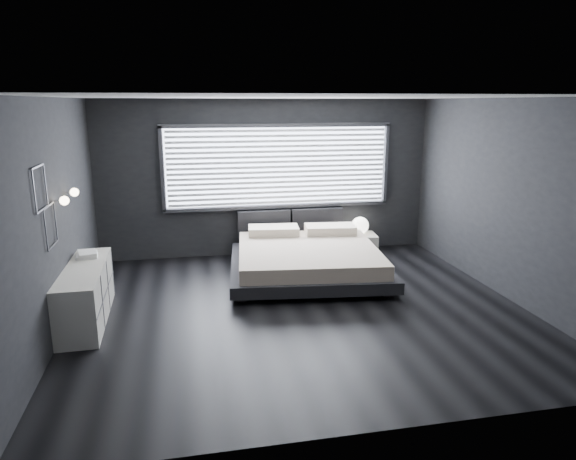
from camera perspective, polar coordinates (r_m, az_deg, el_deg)
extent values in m
plane|color=black|center=(7.08, 1.38, -8.74)|extent=(6.00, 6.00, 0.00)
plane|color=silver|center=(6.53, 1.53, 14.56)|extent=(6.00, 6.00, 0.00)
cube|color=black|center=(9.32, -2.33, 5.77)|extent=(6.00, 0.04, 2.80)
cube|color=black|center=(4.12, 10.02, -5.20)|extent=(6.00, 0.04, 2.80)
cube|color=black|center=(6.68, -24.52, 1.18)|extent=(0.04, 5.50, 2.80)
cube|color=black|center=(7.88, 23.27, 3.11)|extent=(0.04, 5.50, 2.80)
cube|color=white|center=(9.31, -1.09, 7.07)|extent=(4.00, 0.02, 1.38)
cube|color=#47474C|center=(9.14, -13.83, 6.54)|extent=(0.06, 0.08, 1.48)
cube|color=#47474C|center=(9.85, 10.79, 7.22)|extent=(0.06, 0.08, 1.48)
cube|color=#47474C|center=(9.22, -1.08, 11.56)|extent=(4.14, 0.08, 0.06)
cube|color=#47474C|center=(9.40, -1.04, 2.63)|extent=(4.14, 0.08, 0.06)
cube|color=white|center=(9.25, -1.03, 7.03)|extent=(3.94, 0.03, 1.32)
cube|color=black|center=(9.36, -2.70, 0.63)|extent=(0.96, 0.16, 0.52)
cube|color=black|center=(9.56, 3.23, 0.90)|extent=(0.96, 0.16, 0.52)
cylinder|color=silver|center=(6.68, -24.18, 2.97)|extent=(0.10, 0.02, 0.02)
sphere|color=#FFE5B7|center=(6.66, -23.60, 3.01)|extent=(0.11, 0.11, 0.11)
cylinder|color=silver|center=(7.26, -23.19, 3.86)|extent=(0.10, 0.02, 0.02)
sphere|color=#FFE5B7|center=(7.24, -22.65, 3.90)|extent=(0.11, 0.11, 0.11)
cube|color=#47474C|center=(6.04, -26.07, 6.34)|extent=(0.01, 0.46, 0.02)
cube|color=#47474C|center=(6.11, -25.61, 2.08)|extent=(0.01, 0.46, 0.02)
cube|color=#47474C|center=(6.29, -25.34, 4.55)|extent=(0.01, 0.02, 0.46)
cube|color=#47474C|center=(5.85, -26.37, 3.82)|extent=(0.01, 0.02, 0.46)
cube|color=#47474C|center=(6.35, -25.07, 2.45)|extent=(0.01, 0.46, 0.02)
cube|color=#47474C|center=(6.45, -24.65, -1.56)|extent=(0.01, 0.46, 0.02)
cube|color=#47474C|center=(6.61, -24.42, 0.89)|extent=(0.01, 0.02, 0.46)
cube|color=#47474C|center=(6.18, -25.33, -0.06)|extent=(0.01, 0.02, 0.46)
cube|color=black|center=(7.36, -5.12, -7.49)|extent=(0.15, 0.15, 0.09)
cube|color=black|center=(7.64, 11.05, -6.88)|extent=(0.15, 0.15, 0.09)
cube|color=black|center=(9.15, -5.12, -3.15)|extent=(0.15, 0.15, 0.09)
cube|color=black|center=(9.38, 7.92, -2.80)|extent=(0.15, 0.15, 0.09)
cube|color=black|center=(8.27, 2.22, -4.02)|extent=(2.69, 2.60, 0.18)
cube|color=#B5A48F|center=(8.21, 2.23, -2.69)|extent=(2.41, 2.41, 0.22)
cube|color=beige|center=(8.95, -1.63, -0.05)|extent=(0.91, 0.56, 0.14)
cube|color=beige|center=(9.06, 4.70, 0.09)|extent=(0.91, 0.56, 0.14)
cube|color=white|center=(9.62, 7.86, -1.51)|extent=(0.68, 0.59, 0.36)
sphere|color=white|center=(9.58, 8.01, 0.51)|extent=(0.31, 0.31, 0.31)
cube|color=white|center=(7.10, -21.59, -6.61)|extent=(0.53, 1.79, 0.71)
cube|color=#47474C|center=(7.06, -19.55, -6.53)|extent=(0.04, 1.76, 0.69)
cube|color=white|center=(7.44, -21.44, -2.61)|extent=(0.31, 0.38, 0.04)
cube|color=white|center=(7.41, -21.41, -2.38)|extent=(0.29, 0.35, 0.03)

